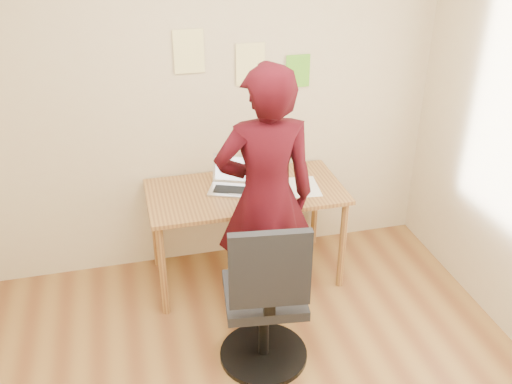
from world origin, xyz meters
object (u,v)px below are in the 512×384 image
object	(u,v)px
office_chair	(266,306)
person	(266,199)
desk	(246,201)
phone	(274,201)
laptop	(232,182)

from	to	relation	value
office_chair	person	xyz separation A→B (m)	(0.14, 0.52, 0.44)
office_chair	person	world-z (taller)	person
desk	person	size ratio (longest dim) A/B	0.78
desk	person	world-z (taller)	person
desk	phone	size ratio (longest dim) A/B	11.71
laptop	office_chair	size ratio (longest dim) A/B	0.35
laptop	office_chair	world-z (taller)	office_chair
desk	person	distance (m)	0.49
desk	laptop	size ratio (longest dim) A/B	3.70
laptop	office_chair	distance (m)	1.06
laptop	phone	distance (m)	0.36
laptop	phone	bearing A→B (deg)	-25.68
laptop	person	bearing A→B (deg)	-53.76
laptop	desk	bearing A→B (deg)	-10.46
desk	laptop	bearing A→B (deg)	147.31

